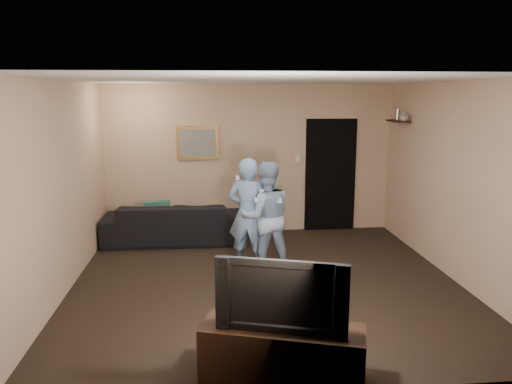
{
  "coord_description": "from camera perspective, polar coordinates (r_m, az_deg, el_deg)",
  "views": [
    {
      "loc": [
        -0.73,
        -6.17,
        2.44
      ],
      "look_at": [
        -0.1,
        0.3,
        1.15
      ],
      "focal_mm": 35.0,
      "sensor_mm": 36.0,
      "label": 1
    }
  ],
  "objects": [
    {
      "name": "shelf_figurine",
      "position": [
        8.6,
        15.89,
        8.51
      ],
      "size": [
        0.06,
        0.06,
        0.18
      ],
      "primitive_type": "cylinder",
      "color": "#B8B7BC",
      "rests_on": "wall_shelf"
    },
    {
      "name": "television",
      "position": [
        4.24,
        3.11,
        -11.36
      ],
      "size": [
        1.09,
        0.46,
        0.63
      ],
      "primitive_type": "imported",
      "rotation": [
        0.0,
        0.0,
        -0.3
      ],
      "color": "black",
      "rests_on": "tv_console"
    },
    {
      "name": "wall_shelf",
      "position": [
        8.57,
        15.95,
        7.79
      ],
      "size": [
        0.2,
        0.6,
        0.03
      ],
      "primitive_type": "cube",
      "color": "black",
      "rests_on": "wall_right"
    },
    {
      "name": "wall_left",
      "position": [
        6.52,
        -21.22,
        0.38
      ],
      "size": [
        0.04,
        5.0,
        2.6
      ],
      "primitive_type": "cube",
      "color": "tan",
      "rests_on": "ground"
    },
    {
      "name": "painting_frame",
      "position": [
        8.69,
        -6.69,
        5.61
      ],
      "size": [
        0.72,
        0.05,
        0.57
      ],
      "primitive_type": "cube",
      "color": "olive",
      "rests_on": "wall_back"
    },
    {
      "name": "wall_right",
      "position": [
        7.06,
        21.76,
        1.12
      ],
      "size": [
        0.04,
        5.0,
        2.6
      ],
      "primitive_type": "cube",
      "color": "tan",
      "rests_on": "ground"
    },
    {
      "name": "shelf_vase",
      "position": [
        8.35,
        16.57,
        8.3
      ],
      "size": [
        0.17,
        0.17,
        0.15
      ],
      "primitive_type": "imported",
      "rotation": [
        0.0,
        0.0,
        0.2
      ],
      "color": "#ABABB0",
      "rests_on": "wall_shelf"
    },
    {
      "name": "doorway",
      "position": [
        9.03,
        8.49,
        1.93
      ],
      "size": [
        0.9,
        0.06,
        2.0
      ],
      "primitive_type": "cube",
      "color": "black",
      "rests_on": "ground"
    },
    {
      "name": "wall_back",
      "position": [
        8.78,
        -0.74,
        3.77
      ],
      "size": [
        5.0,
        0.04,
        2.6
      ],
      "primitive_type": "cube",
      "color": "tan",
      "rests_on": "ground"
    },
    {
      "name": "wii_player_left",
      "position": [
        6.94,
        -0.9,
        -2.52
      ],
      "size": [
        0.67,
        0.56,
        1.58
      ],
      "color": "#749CCA",
      "rests_on": "ground"
    },
    {
      "name": "ceiling",
      "position": [
        6.22,
        1.2,
        12.69
      ],
      "size": [
        5.0,
        5.0,
        0.04
      ],
      "primitive_type": "cube",
      "color": "silver",
      "rests_on": "wall_back"
    },
    {
      "name": "sofa",
      "position": [
        8.42,
        -9.4,
        -3.43
      ],
      "size": [
        2.28,
        0.9,
        0.66
      ],
      "primitive_type": "imported",
      "rotation": [
        0.0,
        0.0,
        3.14
      ],
      "color": "black",
      "rests_on": "ground"
    },
    {
      "name": "throw_pillow",
      "position": [
        8.4,
        -11.23,
        -2.48
      ],
      "size": [
        0.44,
        0.19,
        0.43
      ],
      "primitive_type": "cube",
      "rotation": [
        0.0,
        0.0,
        0.14
      ],
      "color": "#1A4F45",
      "rests_on": "sofa"
    },
    {
      "name": "wii_player_right",
      "position": [
        6.87,
        1.11,
        -2.86
      ],
      "size": [
        0.79,
        0.64,
        1.54
      ],
      "color": "#94B3D7",
      "rests_on": "ground"
    },
    {
      "name": "tv_console",
      "position": [
        4.49,
        3.03,
        -18.01
      ],
      "size": [
        1.45,
        0.84,
        0.49
      ],
      "primitive_type": "cube",
      "rotation": [
        0.0,
        0.0,
        -0.3
      ],
      "color": "black",
      "rests_on": "ground"
    },
    {
      "name": "ground",
      "position": [
        6.68,
        1.11,
        -10.22
      ],
      "size": [
        5.0,
        5.0,
        0.0
      ],
      "primitive_type": "plane",
      "color": "black",
      "rests_on": "ground"
    },
    {
      "name": "painting_canvas",
      "position": [
        8.66,
        -6.69,
        5.59
      ],
      "size": [
        0.62,
        0.01,
        0.47
      ],
      "primitive_type": "cube",
      "color": "slate",
      "rests_on": "painting_frame"
    },
    {
      "name": "wall_front",
      "position": [
        3.91,
        5.43,
        -5.79
      ],
      "size": [
        5.0,
        0.04,
        2.6
      ],
      "primitive_type": "cube",
      "color": "tan",
      "rests_on": "ground"
    },
    {
      "name": "light_switch",
      "position": [
        8.86,
        4.77,
        3.8
      ],
      "size": [
        0.08,
        0.02,
        0.12
      ],
      "primitive_type": "cube",
      "color": "silver",
      "rests_on": "wall_back"
    }
  ]
}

